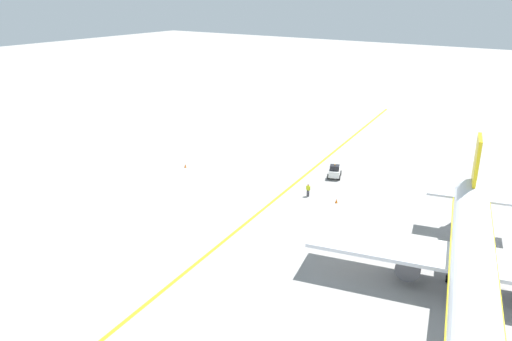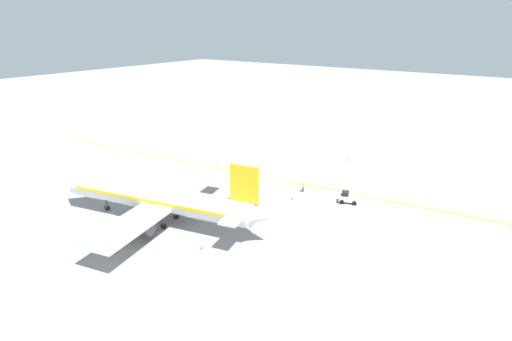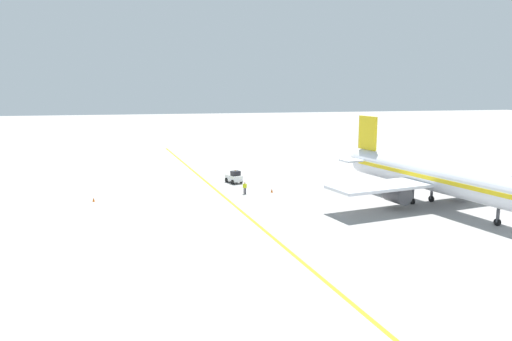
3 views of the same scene
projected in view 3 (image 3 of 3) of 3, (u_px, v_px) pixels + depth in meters
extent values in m
plane|color=gray|center=(234.00, 205.00, 64.00)|extent=(400.00, 400.00, 0.00)
cube|color=yellow|center=(234.00, 205.00, 64.00)|extent=(13.23, 119.35, 0.01)
cylinder|color=silver|center=(435.00, 177.00, 62.53)|extent=(9.89, 30.08, 3.60)
cone|color=silver|center=(357.00, 157.00, 77.28)|extent=(3.63, 3.58, 3.06)
cube|color=yellow|center=(435.00, 176.00, 62.50)|extent=(9.29, 27.16, 0.50)
cube|color=silver|center=(429.00, 181.00, 63.55)|extent=(28.47, 11.03, 0.36)
cylinder|color=#4C4C51|center=(457.00, 187.00, 65.80)|extent=(2.83, 3.59, 2.20)
cylinder|color=#4C4C51|center=(397.00, 194.00, 61.73)|extent=(2.83, 3.59, 2.20)
cube|color=yellow|center=(368.00, 133.00, 74.35)|extent=(1.20, 3.99, 5.00)
cube|color=silver|center=(369.00, 159.00, 74.57)|extent=(9.30, 4.26, 0.24)
cylinder|color=#4C4C51|center=(498.00, 213.00, 54.33)|extent=(0.36, 0.36, 2.00)
cylinder|color=black|center=(497.00, 222.00, 54.50)|extent=(0.44, 0.84, 0.80)
cylinder|color=#4C4C51|center=(432.00, 191.00, 65.39)|extent=(0.36, 0.36, 2.00)
cylinder|color=black|center=(431.00, 199.00, 65.56)|extent=(0.44, 0.84, 0.80)
cylinder|color=#4C4C51|center=(413.00, 194.00, 64.08)|extent=(0.36, 0.36, 2.00)
cylinder|color=black|center=(412.00, 201.00, 64.25)|extent=(0.44, 0.84, 0.80)
cube|color=white|center=(234.00, 178.00, 78.16)|extent=(2.45, 3.33, 0.90)
cube|color=black|center=(235.00, 173.00, 77.56)|extent=(1.58, 1.47, 0.70)
sphere|color=orange|center=(235.00, 171.00, 77.49)|extent=(0.16, 0.16, 0.16)
cylinder|color=black|center=(241.00, 181.00, 77.82)|extent=(0.48, 0.74, 0.70)
cylinder|color=black|center=(233.00, 182.00, 77.03)|extent=(0.48, 0.74, 0.70)
cylinder|color=black|center=(235.00, 179.00, 79.44)|extent=(0.48, 0.74, 0.70)
cylinder|color=black|center=(227.00, 180.00, 78.65)|extent=(0.48, 0.74, 0.70)
cylinder|color=#23232D|center=(245.00, 191.00, 70.34)|extent=(0.16, 0.16, 0.85)
cylinder|color=#23232D|center=(244.00, 191.00, 70.29)|extent=(0.16, 0.16, 0.85)
cube|color=#CCD819|center=(245.00, 186.00, 70.19)|extent=(0.37, 0.23, 0.60)
cylinder|color=#CCD819|center=(246.00, 186.00, 70.24)|extent=(0.10, 0.10, 0.55)
cylinder|color=#CCD819|center=(243.00, 186.00, 70.13)|extent=(0.10, 0.10, 0.55)
sphere|color=#9E7051|center=(245.00, 183.00, 70.11)|extent=(0.22, 0.22, 0.22)
cone|color=orange|center=(94.00, 200.00, 65.66)|extent=(0.32, 0.32, 0.55)
cone|color=orange|center=(408.00, 187.00, 73.70)|extent=(0.32, 0.32, 0.55)
cone|color=orange|center=(272.00, 191.00, 71.24)|extent=(0.32, 0.32, 0.55)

